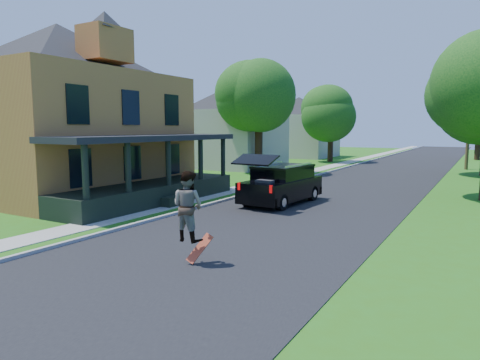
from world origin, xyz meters
The scene contains 15 objects.
ground centered at (0.00, 0.00, 0.00)m, with size 140.00×140.00×0.00m, color #2C6313.
street centered at (0.00, 20.00, 0.00)m, with size 8.00×120.00×0.02m, color black.
curb centered at (-4.05, 20.00, 0.00)m, with size 0.15×120.00×0.12m, color gray.
sidewalk centered at (-5.60, 20.00, 0.00)m, with size 1.30×120.00×0.03m, color gray.
front_walk centered at (-9.50, 6.00, 0.00)m, with size 6.50×1.20×0.03m, color gray.
main_house centered at (-12.80, 5.99, 4.92)m, with size 15.56×15.56×10.10m.
neighbor_house_mid centered at (-13.50, 24.00, 4.19)m, with size 12.78×12.78×8.30m.
neighbor_house_far centered at (-13.50, 40.00, 4.19)m, with size 12.78×12.78×8.30m.
black_suv centered at (-1.48, 8.76, 0.90)m, with size 2.29×5.18×2.36m.
skateboarder centered at (0.13, -0.44, 1.49)m, with size 0.90×0.72×1.78m.
skateboard centered at (0.39, -0.31, 0.37)m, with size 0.49×0.58×0.72m.
tree_left_mid centered at (-9.02, 20.92, 6.12)m, with size 6.49×6.61×9.13m.
tree_left_far centered at (-7.60, 34.25, 5.46)m, with size 6.69×6.44×8.44m.
tree_right_far centered at (5.60, 44.71, 4.95)m, with size 6.45×6.07×7.66m.
utility_pole_far centered at (5.13, 31.54, 5.19)m, with size 1.67×0.28×10.08m.
Camera 1 is at (6.58, -8.96, 3.43)m, focal length 32.00 mm.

